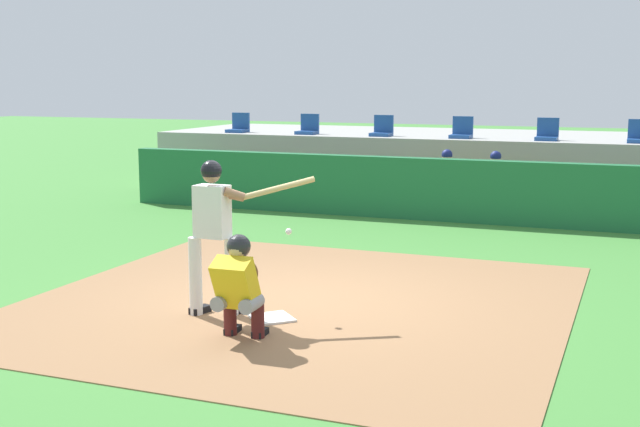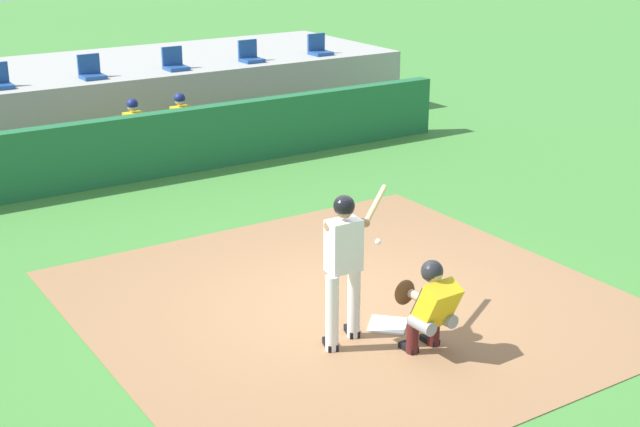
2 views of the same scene
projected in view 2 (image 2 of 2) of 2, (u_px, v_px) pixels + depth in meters
ground_plane at (350, 303)px, 11.29m from camera, size 80.00×80.00×0.00m
dirt_infield at (350, 302)px, 11.29m from camera, size 6.40×6.40×0.01m
home_plate at (388, 325)px, 10.65m from camera, size 0.62×0.62×0.02m
batter_at_plate at (345, 260)px, 9.92m from camera, size 1.30×0.79×1.80m
catcher_crouched at (430, 304)px, 9.84m from camera, size 0.49×1.47×1.13m
dugout_wall at (148, 146)px, 16.24m from camera, size 13.00×0.30×1.20m
dugout_bench at (130, 154)px, 17.16m from camera, size 11.80×0.44×0.45m
dugout_player_0 at (137, 132)px, 16.95m from camera, size 0.49×0.70×1.30m
dugout_player_1 at (184, 125)px, 17.45m from camera, size 0.49×0.70×1.30m
stands_platform at (71, 99)px, 19.70m from camera, size 15.00×4.40×1.40m
stadium_seat_3 at (91, 72)px, 18.22m from camera, size 0.46×0.46×0.48m
stadium_seat_4 at (175, 63)px, 19.17m from camera, size 0.46×0.46×0.48m
stadium_seat_5 at (250, 56)px, 20.12m from camera, size 0.46×0.46×0.48m
stadium_seat_6 at (319, 49)px, 21.07m from camera, size 0.46×0.46×0.48m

